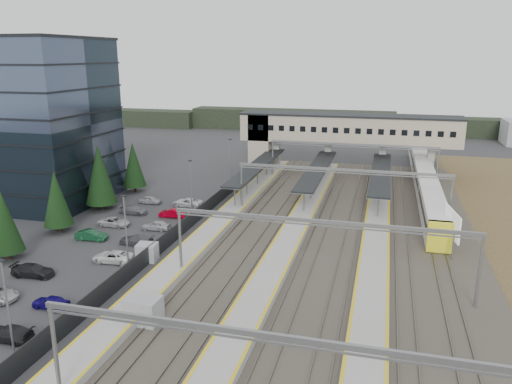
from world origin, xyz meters
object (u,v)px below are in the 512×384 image
(relay_cabin_far, at_px, (147,252))
(billboard, at_px, (452,225))
(train, at_px, (424,177))
(office_building, at_px, (20,121))
(footbridge, at_px, (333,131))
(relay_cabin_near, at_px, (143,311))

(relay_cabin_far, bearing_deg, billboard, 18.23)
(train, bearing_deg, office_building, -160.16)
(office_building, height_order, billboard, office_building)
(relay_cabin_far, bearing_deg, office_building, 148.89)
(train, bearing_deg, footbridge, 152.89)
(footbridge, distance_m, billboard, 41.02)
(train, relative_size, billboard, 10.06)
(relay_cabin_near, bearing_deg, footbridge, 81.45)
(relay_cabin_far, height_order, footbridge, footbridge)
(relay_cabin_near, distance_m, billboard, 35.06)
(relay_cabin_far, height_order, billboard, billboard)
(relay_cabin_near, bearing_deg, billboard, 40.86)
(billboard, bearing_deg, office_building, 173.63)
(footbridge, xyz_separation_m, billboard, (17.49, -36.83, -4.53))
(footbridge, height_order, billboard, footbridge)
(footbridge, xyz_separation_m, train, (16.30, -8.34, -5.89))
(office_building, xyz_separation_m, footbridge, (43.70, 30.00, -4.26))
(train, bearing_deg, relay_cabin_far, -128.47)
(relay_cabin_near, height_order, train, train)
(relay_cabin_near, distance_m, relay_cabin_far, 13.57)
(relay_cabin_near, height_order, billboard, billboard)
(office_building, height_order, relay_cabin_far, office_building)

